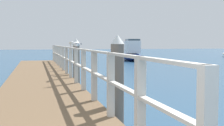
{
  "coord_description": "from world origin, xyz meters",
  "views": [
    {
      "loc": [
        -0.18,
        -1.3,
        1.76
      ],
      "look_at": [
        2.55,
        9.56,
        1.01
      ],
      "focal_mm": 49.04,
      "sensor_mm": 36.0,
      "label": 1
    }
  ],
  "objects": [
    {
      "name": "seagull_background",
      "position": [
        1.11,
        9.94,
        1.72
      ],
      "size": [
        0.19,
        0.48,
        0.21
      ],
      "rotation": [
        0.0,
        0.0,
        3.07
      ],
      "color": "white",
      "rests_on": "pier_railing"
    },
    {
      "name": "dock_piling_near",
      "position": [
        1.49,
        4.88,
        0.97
      ],
      "size": [
        0.29,
        0.29,
        1.93
      ],
      "color": "#6B6056",
      "rests_on": "ground_plane"
    },
    {
      "name": "pier_railing",
      "position": [
        1.11,
        10.98,
        1.14
      ],
      "size": [
        0.12,
        20.48,
        1.15
      ],
      "color": "beige",
      "rests_on": "pier_deck"
    },
    {
      "name": "seagull_foreground",
      "position": [
        1.11,
        8.58,
        1.72
      ],
      "size": [
        0.42,
        0.3,
        0.21
      ],
      "rotation": [
        0.0,
        0.0,
        2.14
      ],
      "color": "white",
      "rests_on": "pier_railing"
    },
    {
      "name": "pier_deck",
      "position": [
        0.0,
        10.98,
        0.22
      ],
      "size": [
        2.39,
        21.96,
        0.44
      ],
      "primitive_type": "cube",
      "color": "brown",
      "rests_on": "ground_plane"
    },
    {
      "name": "dock_piling_far",
      "position": [
        1.49,
        11.46,
        0.97
      ],
      "size": [
        0.29,
        0.29,
        1.93
      ],
      "color": "#6B6056",
      "rests_on": "ground_plane"
    },
    {
      "name": "boat_5",
      "position": [
        9.16,
        27.76,
        0.7
      ],
      "size": [
        2.85,
        6.47,
        2.12
      ],
      "rotation": [
        0.0,
        0.0,
        2.99
      ],
      "color": "navy",
      "rests_on": "ground_plane"
    }
  ]
}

